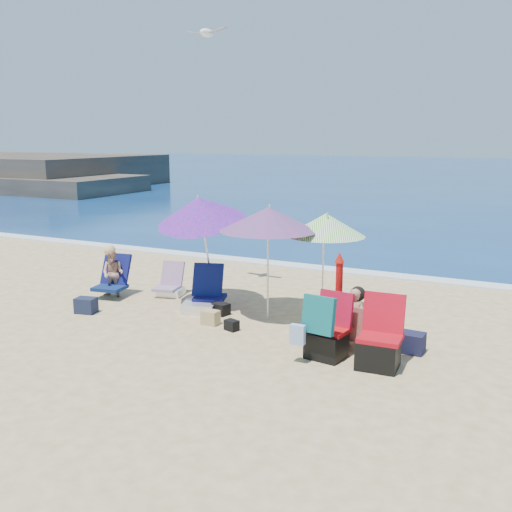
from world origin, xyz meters
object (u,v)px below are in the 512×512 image
at_px(umbrella_turquoise, 268,219).
at_px(camp_chair_left, 379,346).
at_px(furled_umbrella, 339,294).
at_px(chair_rainbow, 170,287).
at_px(camp_chair_right, 325,335).
at_px(chair_navy, 204,298).
at_px(umbrella_striped, 326,225).
at_px(umbrella_blue, 200,210).
at_px(person_left, 113,273).
at_px(seagull, 207,33).
at_px(person_center, 354,319).

distance_m(umbrella_turquoise, camp_chair_left, 3.04).
relative_size(furled_umbrella, chair_rainbow, 2.02).
height_order(furled_umbrella, camp_chair_right, furled_umbrella).
height_order(chair_navy, camp_chair_right, camp_chair_right).
height_order(umbrella_striped, umbrella_blue, umbrella_blue).
bearing_deg(camp_chair_left, furled_umbrella, 140.74).
distance_m(person_left, seagull, 4.89).
distance_m(umbrella_blue, person_center, 3.54).
bearing_deg(umbrella_striped, camp_chair_left, -52.66).
distance_m(umbrella_turquoise, furled_umbrella, 1.92).
bearing_deg(camp_chair_left, person_left, 167.72).
relative_size(furled_umbrella, chair_navy, 1.44).
height_order(umbrella_striped, camp_chair_left, umbrella_striped).
bearing_deg(person_center, camp_chair_right, -115.75).
bearing_deg(umbrella_blue, camp_chair_left, -21.00).
xyz_separation_m(umbrella_striped, person_center, (0.97, -1.42, -1.13)).
bearing_deg(umbrella_turquoise, person_left, -176.77).
bearing_deg(umbrella_striped, umbrella_blue, -166.42).
distance_m(umbrella_turquoise, camp_chair_right, 2.49).
bearing_deg(furled_umbrella, chair_navy, 168.22).
xyz_separation_m(furled_umbrella, seagull, (-3.33, 1.87, 4.19)).
bearing_deg(chair_navy, umbrella_turquoise, 8.23).
relative_size(camp_chair_left, camp_chair_right, 1.03).
height_order(furled_umbrella, person_left, furled_umbrella).
bearing_deg(chair_rainbow, furled_umbrella, -16.40).
xyz_separation_m(umbrella_turquoise, person_center, (1.80, -0.87, -1.25)).
bearing_deg(umbrella_blue, seagull, 112.68).
distance_m(umbrella_blue, furled_umbrella, 3.13).
height_order(person_center, seagull, seagull).
bearing_deg(person_left, umbrella_striped, 10.15).
xyz_separation_m(chair_navy, person_left, (-2.04, -0.01, 0.26)).
distance_m(umbrella_turquoise, seagull, 3.91).
xyz_separation_m(umbrella_turquoise, chair_navy, (-1.19, -0.17, -1.49)).
bearing_deg(umbrella_turquoise, chair_navy, -171.77).
bearing_deg(furled_umbrella, seagull, 150.64).
relative_size(umbrella_blue, chair_navy, 2.24).
height_order(umbrella_striped, chair_navy, umbrella_striped).
distance_m(umbrella_blue, chair_navy, 1.59).
bearing_deg(person_left, camp_chair_left, -12.28).
bearing_deg(seagull, umbrella_blue, -67.32).
xyz_separation_m(umbrella_turquoise, camp_chair_right, (1.55, -1.40, -1.35)).
bearing_deg(seagull, camp_chair_left, -31.46).
height_order(umbrella_striped, furled_umbrella, umbrella_striped).
height_order(camp_chair_right, person_left, person_left).
bearing_deg(chair_rainbow, seagull, 57.93).
bearing_deg(camp_chair_right, chair_navy, 155.82).
height_order(umbrella_blue, camp_chair_right, umbrella_blue).
height_order(umbrella_blue, camp_chair_left, umbrella_blue).
relative_size(umbrella_blue, camp_chair_left, 2.22).
xyz_separation_m(camp_chair_left, seagull, (-4.13, 2.53, 4.67)).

